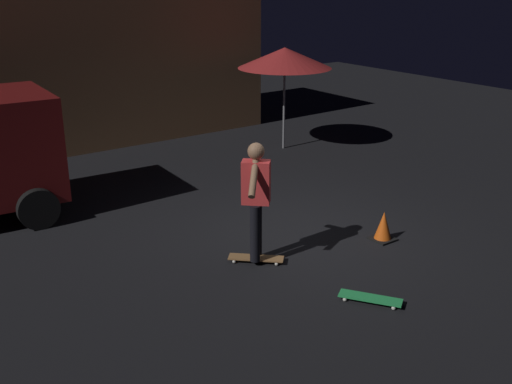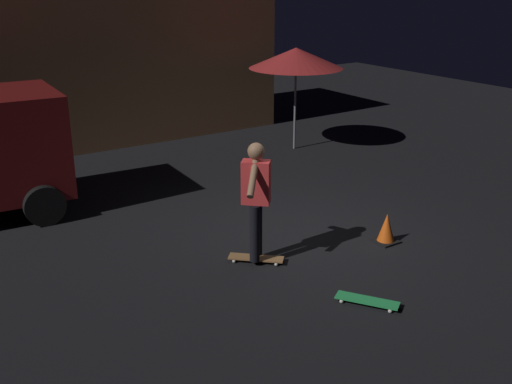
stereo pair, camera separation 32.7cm
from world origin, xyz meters
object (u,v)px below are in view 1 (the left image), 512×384
(skateboard_ridden, at_px, (256,258))
(traffic_cone, at_px, (383,227))
(skateboard_spare, at_px, (370,298))
(patio_umbrella, at_px, (285,58))
(skater, at_px, (256,193))

(skateboard_ridden, bearing_deg, traffic_cone, -14.79)
(skateboard_spare, bearing_deg, patio_umbrella, 60.16)
(skateboard_spare, xyz_separation_m, traffic_cone, (1.53, 1.22, 0.16))
(patio_umbrella, height_order, skater, patio_umbrella)
(patio_umbrella, distance_m, traffic_cone, 5.68)
(skateboard_ridden, distance_m, skater, 0.98)
(skater, relative_size, traffic_cone, 3.63)
(skateboard_spare, relative_size, skater, 0.46)
(skateboard_spare, distance_m, traffic_cone, 1.96)
(patio_umbrella, distance_m, skateboard_spare, 7.41)
(skateboard_ridden, distance_m, traffic_cone, 2.09)
(patio_umbrella, xyz_separation_m, traffic_cone, (-2.02, -4.97, -1.86))
(skater, bearing_deg, patio_umbrella, 47.78)
(patio_umbrella, distance_m, skateboard_ridden, 6.32)
(patio_umbrella, distance_m, skater, 6.08)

